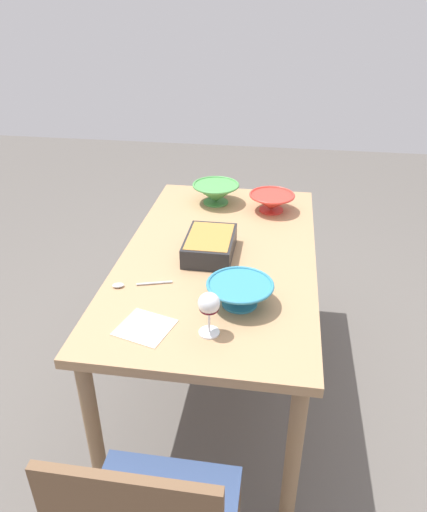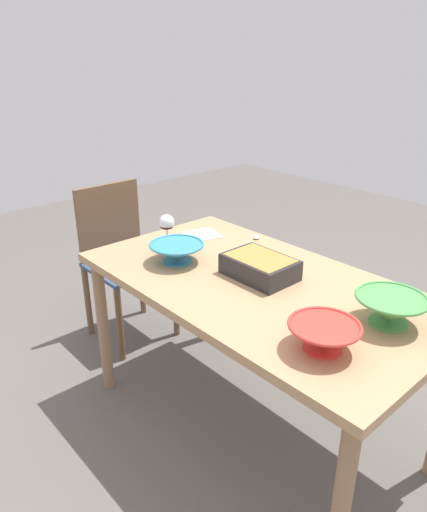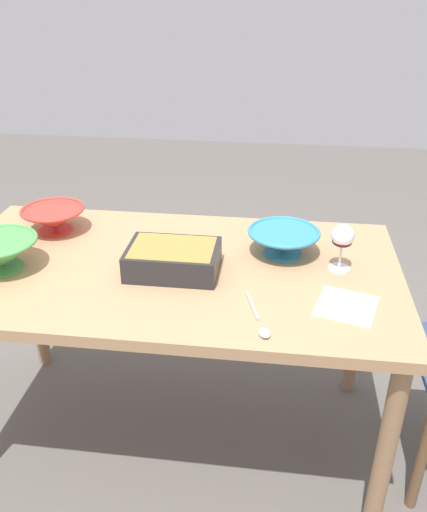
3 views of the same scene
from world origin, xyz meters
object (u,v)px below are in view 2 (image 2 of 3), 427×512
object	(u,v)px
casserole_dish	(260,266)
serving_spoon	(253,240)
dining_table	(256,298)
chair	(121,255)
napkin	(201,235)
wine_glass	(167,224)
serving_bowl	(390,309)
small_bowl	(177,251)
mixing_bowl	(324,335)

from	to	relation	value
casserole_dish	serving_spoon	bearing A→B (deg)	137.86
dining_table	serving_spoon	xyz separation A→B (m)	(-0.31, 0.30, 0.09)
dining_table	casserole_dish	world-z (taller)	casserole_dish
dining_table	casserole_dish	xyz separation A→B (m)	(-0.02, 0.04, 0.13)
chair	napkin	distance (m)	0.62
dining_table	wine_glass	size ratio (longest dim) A/B	9.49
casserole_dish	serving_bowl	bearing A→B (deg)	5.71
dining_table	casserole_dish	bearing A→B (deg)	117.73
serving_bowl	napkin	size ratio (longest dim) A/B	1.42
serving_spoon	casserole_dish	bearing A→B (deg)	-42.14
serving_bowl	napkin	bearing A→B (deg)	175.62
napkin	serving_bowl	bearing A→B (deg)	-4.38
small_bowl	dining_table	bearing A→B (deg)	19.13
wine_glass	casserole_dish	size ratio (longest dim) A/B	0.55
mixing_bowl	small_bowl	distance (m)	0.83
small_bowl	serving_bowl	world-z (taller)	serving_bowl
napkin	serving_spoon	bearing A→B (deg)	27.76
dining_table	wine_glass	xyz separation A→B (m)	(-0.54, -0.04, 0.19)
wine_glass	small_bowl	xyz separation A→B (m)	(0.18, -0.08, -0.06)
chair	wine_glass	xyz separation A→B (m)	(0.56, -0.06, 0.35)
dining_table	chair	world-z (taller)	chair
serving_bowl	napkin	xyz separation A→B (m)	(-1.07, 0.08, -0.06)
serving_spoon	small_bowl	bearing A→B (deg)	-97.11
chair	napkin	bearing A→B (deg)	15.33
dining_table	chair	size ratio (longest dim) A/B	1.64
chair	serving_spoon	xyz separation A→B (m)	(0.79, 0.28, 0.25)
chair	serving_bowl	size ratio (longest dim) A/B	3.75
mixing_bowl	casserole_dish	bearing A→B (deg)	154.11
wine_glass	chair	bearing A→B (deg)	173.37
chair	serving_bowl	xyz separation A→B (m)	(1.62, 0.07, 0.30)
casserole_dish	mixing_bowl	size ratio (longest dim) A/B	1.26
serving_spoon	serving_bowl	bearing A→B (deg)	-13.97
dining_table	small_bowl	distance (m)	0.40
chair	small_bowl	xyz separation A→B (m)	(0.74, -0.15, 0.29)
chair	wine_glass	world-z (taller)	chair
mixing_bowl	small_bowl	size ratio (longest dim) A/B	0.94
casserole_dish	small_bowl	world-z (taller)	small_bowl
serving_bowl	chair	bearing A→B (deg)	-177.54
casserole_dish	serving_spoon	distance (m)	0.39
casserole_dish	napkin	bearing A→B (deg)	165.50
dining_table	napkin	size ratio (longest dim) A/B	8.74
serving_spoon	napkin	bearing A→B (deg)	-152.24
casserole_dish	small_bowl	bearing A→B (deg)	-154.66
dining_table	chair	distance (m)	1.11
small_bowl	serving_bowl	distance (m)	0.91
chair	casserole_dish	distance (m)	1.12
wine_glass	serving_bowl	distance (m)	1.08
dining_table	serving_bowl	world-z (taller)	serving_bowl
casserole_dish	small_bowl	xyz separation A→B (m)	(-0.34, -0.16, 0.00)
mixing_bowl	small_bowl	bearing A→B (deg)	174.88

